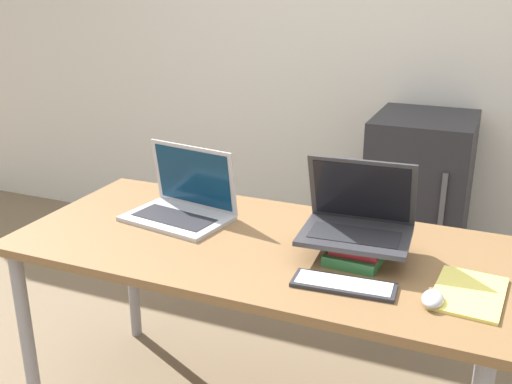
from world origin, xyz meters
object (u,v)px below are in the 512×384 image
object	(u,v)px
laptop_left	(182,204)
wireless_keyboard	(344,285)
book_stack	(359,248)
mouse	(433,299)
notepad	(469,293)
mini_fridge	(417,207)
laptop_on_books	(357,220)

from	to	relation	value
laptop_left	wireless_keyboard	world-z (taller)	laptop_left
book_stack	mouse	xyz separation A→B (m)	(0.26, -0.22, -0.01)
laptop_left	notepad	size ratio (longest dim) A/B	1.42
notepad	mouse	bearing A→B (deg)	-132.02
laptop_left	mini_fridge	xyz separation A→B (m)	(0.71, 1.21, -0.33)
book_stack	notepad	world-z (taller)	book_stack
laptop_left	notepad	distance (m)	1.06
notepad	book_stack	bearing A→B (deg)	161.24
wireless_keyboard	laptop_left	bearing A→B (deg)	157.76
laptop_left	wireless_keyboard	xyz separation A→B (m)	(0.70, -0.29, -0.05)
laptop_on_books	notepad	bearing A→B (deg)	-20.18
book_stack	mouse	bearing A→B (deg)	-39.66
laptop_left	mouse	bearing A→B (deg)	-16.85
laptop_on_books	book_stack	bearing A→B (deg)	-45.60
laptop_left	mini_fridge	bearing A→B (deg)	59.55
mouse	notepad	bearing A→B (deg)	47.98
laptop_left	mouse	distance (m)	1.00
laptop_on_books	notepad	xyz separation A→B (m)	(0.36, -0.13, -0.11)
book_stack	wireless_keyboard	world-z (taller)	book_stack
notepad	mini_fridge	bearing A→B (deg)	103.49
wireless_keyboard	book_stack	bearing A→B (deg)	92.16
mouse	mini_fridge	xyz separation A→B (m)	(-0.25, 1.50, -0.30)
notepad	mini_fridge	world-z (taller)	mini_fridge
book_stack	mini_fridge	xyz separation A→B (m)	(0.01, 1.28, -0.31)
mini_fridge	laptop_left	bearing A→B (deg)	-120.45
laptop_left	mini_fridge	size ratio (longest dim) A/B	0.42
wireless_keyboard	notepad	xyz separation A→B (m)	(0.34, 0.10, -0.00)
wireless_keyboard	mini_fridge	distance (m)	1.52
laptop_on_books	mouse	xyz separation A→B (m)	(0.28, -0.23, -0.10)
wireless_keyboard	notepad	size ratio (longest dim) A/B	1.07
wireless_keyboard	mini_fridge	world-z (taller)	mini_fridge
mouse	mini_fridge	world-z (taller)	mini_fridge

